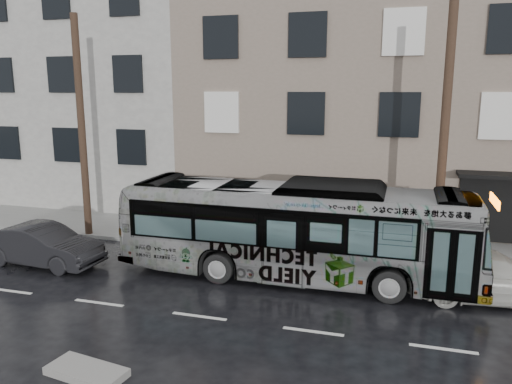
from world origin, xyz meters
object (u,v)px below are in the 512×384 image
at_px(utility_pole_front, 444,137).
at_px(dark_sedan, 43,245).
at_px(utility_pole_rear, 82,128).
at_px(white_sedan, 490,276).
at_px(sign_post, 471,234).
at_px(bus, 295,230).

distance_m(utility_pole_front, dark_sedan, 14.48).
relative_size(utility_pole_rear, white_sedan, 1.80).
bearing_deg(dark_sedan, sign_post, -72.95).
distance_m(utility_pole_rear, bus, 10.13).
relative_size(utility_pole_rear, sign_post, 3.75).
height_order(sign_post, white_sedan, sign_post).
distance_m(utility_pole_rear, dark_sedan, 5.25).
relative_size(utility_pole_front, dark_sedan, 2.03).
bearing_deg(utility_pole_front, bus, -154.90).
xyz_separation_m(utility_pole_rear, sign_post, (15.10, 0.00, -3.30)).
distance_m(white_sedan, dark_sedan, 14.97).
distance_m(utility_pole_front, bus, 5.87).
xyz_separation_m(sign_post, white_sedan, (0.32, -2.25, -0.62)).
height_order(utility_pole_front, sign_post, utility_pole_front).
bearing_deg(sign_post, utility_pole_front, 180.00).
distance_m(sign_post, dark_sedan, 15.02).
bearing_deg(white_sedan, bus, 81.72).
height_order(sign_post, dark_sedan, sign_post).
bearing_deg(white_sedan, utility_pole_rear, 74.48).
xyz_separation_m(utility_pole_rear, bus, (9.44, -2.14, -3.01)).
relative_size(sign_post, dark_sedan, 0.54).
bearing_deg(bus, dark_sedan, 98.77).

